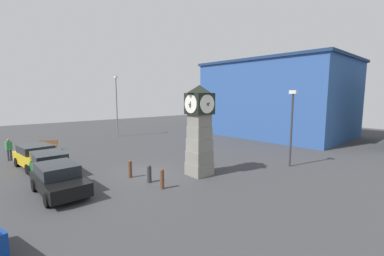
{
  "coord_description": "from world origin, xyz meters",
  "views": [
    {
      "loc": [
        14.23,
        -7.96,
        4.97
      ],
      "look_at": [
        0.97,
        2.93,
        2.78
      ],
      "focal_mm": 24.0,
      "sensor_mm": 36.0,
      "label": 1
    }
  ],
  "objects": [
    {
      "name": "street_lamp_near_road",
      "position": [
        -15.43,
        4.66,
        4.13
      ],
      "size": [
        0.5,
        0.24,
        7.24
      ],
      "color": "slate",
      "rests_on": "ground_plane"
    },
    {
      "name": "pedestrian_near_bench",
      "position": [
        -9.48,
        -6.58,
        0.97
      ],
      "size": [
        0.36,
        0.46,
        1.7
      ],
      "color": "#3F3F47",
      "rests_on": "ground_plane"
    },
    {
      "name": "car_by_building",
      "position": [
        0.24,
        -5.22,
        0.76
      ],
      "size": [
        4.26,
        2.13,
        1.5
      ],
      "color": "black",
      "rests_on": "ground_plane"
    },
    {
      "name": "clock_tower",
      "position": [
        2.42,
        2.33,
        2.89
      ],
      "size": [
        1.86,
        1.79,
        5.59
      ],
      "color": "gray",
      "rests_on": "ground_plane"
    },
    {
      "name": "pedestrian_crossing_lot",
      "position": [
        -9.93,
        14.85,
        0.92
      ],
      "size": [
        0.46,
        0.36,
        1.61
      ],
      "color": "#3F3F47",
      "rests_on": "ground_plane"
    },
    {
      "name": "bollard_near_tower",
      "position": [
        0.16,
        -1.26,
        0.54
      ],
      "size": [
        0.22,
        0.22,
        1.07
      ],
      "color": "brown",
      "rests_on": "ground_plane"
    },
    {
      "name": "bollard_far_row",
      "position": [
        3.01,
        -0.81,
        0.56
      ],
      "size": [
        0.21,
        0.21,
        1.1
      ],
      "color": "brown",
      "rests_on": "ground_plane"
    },
    {
      "name": "warehouse_blue_far",
      "position": [
        -3.99,
        20.98,
        4.53
      ],
      "size": [
        17.04,
        13.17,
        9.05
      ],
      "color": "#2D5193",
      "rests_on": "ground_plane"
    },
    {
      "name": "car_near_tower",
      "position": [
        -2.96,
        -5.01,
        0.76
      ],
      "size": [
        4.37,
        2.04,
        1.5
      ],
      "color": "#19602D",
      "rests_on": "ground_plane"
    },
    {
      "name": "street_lamp_far_side",
      "position": [
        5.0,
        8.54,
        3.13
      ],
      "size": [
        0.5,
        0.24,
        5.31
      ],
      "color": "#333338",
      "rests_on": "ground_plane"
    },
    {
      "name": "ground_plane",
      "position": [
        0.0,
        0.0,
        0.0
      ],
      "size": [
        74.96,
        74.96,
        0.0
      ],
      "primitive_type": "plane",
      "color": "#38383A"
    },
    {
      "name": "bench",
      "position": [
        -11.8,
        -3.54,
        0.52
      ],
      "size": [
        1.35,
        1.62,
        0.9
      ],
      "color": "brown",
      "rests_on": "ground_plane"
    },
    {
      "name": "bollard_mid_row",
      "position": [
        1.68,
        -0.83,
        0.52
      ],
      "size": [
        0.26,
        0.26,
        1.03
      ],
      "color": "#333338",
      "rests_on": "ground_plane"
    },
    {
      "name": "car_navy_sedan",
      "position": [
        -6.08,
        -5.24,
        0.78
      ],
      "size": [
        4.27,
        2.55,
        1.52
      ],
      "color": "gold",
      "rests_on": "ground_plane"
    }
  ]
}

